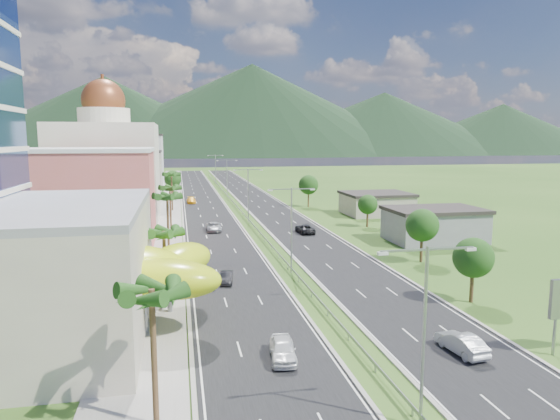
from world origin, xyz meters
TOP-DOWN VIEW (x-y plane):
  - ground at (0.00, 0.00)m, footprint 500.00×500.00m
  - road_left at (-7.50, 90.00)m, footprint 11.00×260.00m
  - road_right at (7.50, 90.00)m, footprint 11.00×260.00m
  - sidewalk_left at (-17.00, 90.00)m, footprint 7.00×260.00m
  - median_guardrail at (0.00, 71.99)m, footprint 0.10×216.06m
  - streetlight_median_a at (0.00, -25.00)m, footprint 6.04×0.25m
  - streetlight_median_b at (0.00, 10.00)m, footprint 6.04×0.25m
  - streetlight_median_c at (0.00, 50.00)m, footprint 6.04×0.25m
  - streetlight_median_d at (0.00, 95.00)m, footprint 6.04×0.25m
  - streetlight_median_e at (0.00, 140.00)m, footprint 6.04×0.25m
  - lime_canopy at (-20.00, -4.00)m, footprint 18.00×15.00m
  - pink_shophouse at (-28.00, 32.00)m, footprint 20.00×15.00m
  - domed_building at (-28.00, 55.00)m, footprint 20.00×20.00m
  - midrise_grey at (-27.00, 80.00)m, footprint 16.00×15.00m
  - midrise_beige at (-27.00, 102.00)m, footprint 16.00×15.00m
  - midrise_white at (-27.00, 125.00)m, footprint 16.00×15.00m
  - shed_near at (28.00, 25.00)m, footprint 15.00×10.00m
  - shed_far at (30.00, 55.00)m, footprint 14.00×12.00m
  - palm_tree_a at (-15.50, -22.00)m, footprint 3.60×3.60m
  - palm_tree_b at (-15.50, 2.00)m, footprint 3.60×3.60m
  - palm_tree_c at (-15.50, 22.00)m, footprint 3.60×3.60m
  - palm_tree_d at (-15.50, 45.00)m, footprint 3.60×3.60m
  - palm_tree_e at (-15.50, 70.00)m, footprint 3.60×3.60m
  - leafy_tree_lfar at (-15.50, 95.00)m, footprint 4.90×4.90m
  - leafy_tree_ra at (16.00, -5.00)m, footprint 4.20×4.20m
  - leafy_tree_rb at (19.00, 12.00)m, footprint 4.55×4.55m
  - leafy_tree_rc at (22.00, 40.00)m, footprint 3.85×3.85m
  - leafy_tree_rd at (18.00, 70.00)m, footprint 4.90×4.90m
  - mountain_ridge at (60.00, 450.00)m, footprint 860.00×140.00m
  - car_white_near_left at (-6.24, -14.55)m, footprint 2.51×5.03m
  - car_dark_left at (-8.55, 7.16)m, footprint 1.92×4.22m
  - car_silver_mid_left at (-7.70, 41.13)m, footprint 2.73×5.79m
  - car_yellow_far_left at (-10.73, 82.82)m, footprint 2.39×5.53m
  - car_silver_right at (8.00, -16.25)m, footprint 2.34×5.14m
  - car_dark_far_right at (8.42, 36.01)m, footprint 2.85×5.81m
  - motorcycle at (-10.19, 4.35)m, footprint 0.83×1.97m

SIDE VIEW (x-z plane):
  - ground at x=0.00m, z-range 0.00..0.00m
  - mountain_ridge at x=60.00m, z-range -45.00..45.00m
  - road_left at x=-7.50m, z-range 0.00..0.04m
  - road_right at x=7.50m, z-range 0.00..0.04m
  - sidewalk_left at x=-17.00m, z-range 0.00..0.12m
  - median_guardrail at x=0.00m, z-range 0.24..1.00m
  - motorcycle at x=-10.19m, z-range 0.04..1.26m
  - car_dark_left at x=-8.55m, z-range 0.04..1.38m
  - car_yellow_far_left at x=-10.73m, z-range 0.04..1.62m
  - car_dark_far_right at x=8.42m, z-range 0.04..1.63m
  - car_silver_mid_left at x=-7.70m, z-range 0.04..1.64m
  - car_silver_right at x=8.00m, z-range 0.04..1.67m
  - car_white_near_left at x=-6.24m, z-range 0.04..1.69m
  - shed_far at x=30.00m, z-range 0.00..4.40m
  - shed_near at x=28.00m, z-range 0.00..5.00m
  - leafy_tree_rc at x=22.00m, z-range 1.21..7.54m
  - leafy_tree_ra at x=16.00m, z-range 1.33..8.23m
  - lime_canopy at x=-20.00m, z-range 1.29..8.69m
  - leafy_tree_rb at x=19.00m, z-range 1.44..8.92m
  - leafy_tree_lfar at x=-15.50m, z-range 1.55..9.60m
  - leafy_tree_rd at x=18.00m, z-range 1.55..9.60m
  - midrise_beige at x=-27.00m, z-range 0.00..13.00m
  - streetlight_median_a at x=0.00m, z-range 1.25..12.25m
  - streetlight_median_b at x=0.00m, z-range 1.25..12.25m
  - streetlight_median_c at x=0.00m, z-range 1.25..12.25m
  - streetlight_median_d at x=0.00m, z-range 1.25..12.25m
  - streetlight_median_e at x=0.00m, z-range 1.25..12.25m
  - palm_tree_b at x=-15.50m, z-range 3.01..11.11m
  - pink_shophouse at x=-28.00m, z-range 0.00..15.00m
  - palm_tree_d at x=-15.50m, z-range 3.24..11.84m
  - midrise_grey at x=-27.00m, z-range 0.00..16.00m
  - palm_tree_a at x=-15.50m, z-range 3.47..12.57m
  - palm_tree_e at x=-15.50m, z-range 3.61..13.01m
  - palm_tree_c at x=-15.50m, z-range 3.70..13.30m
  - midrise_white at x=-27.00m, z-range 0.00..18.00m
  - domed_building at x=-28.00m, z-range -3.00..25.70m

